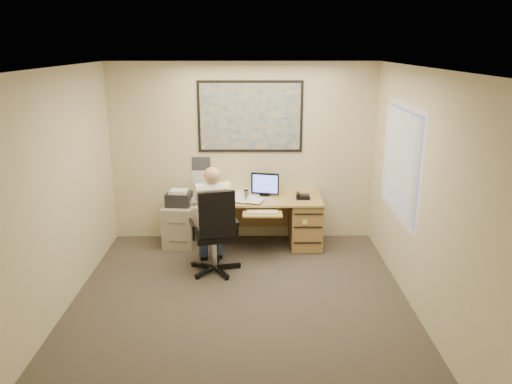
{
  "coord_description": "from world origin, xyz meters",
  "views": [
    {
      "loc": [
        0.15,
        -5.16,
        2.94
      ],
      "look_at": [
        0.2,
        1.3,
        1.01
      ],
      "focal_mm": 35.0,
      "sensor_mm": 36.0,
      "label": 1
    }
  ],
  "objects_px": {
    "office_chair": "(213,248)",
    "desk": "(289,217)",
    "person": "(214,220)",
    "filing_cabinet": "(180,221)"
  },
  "relations": [
    {
      "from": "filing_cabinet",
      "to": "office_chair",
      "type": "relative_size",
      "value": 0.74
    },
    {
      "from": "desk",
      "to": "office_chair",
      "type": "xyz_separation_m",
      "value": [
        -1.07,
        -0.95,
        -0.1
      ]
    },
    {
      "from": "office_chair",
      "to": "person",
      "type": "bearing_deg",
      "value": 66.88
    },
    {
      "from": "filing_cabinet",
      "to": "person",
      "type": "relative_size",
      "value": 0.61
    },
    {
      "from": "filing_cabinet",
      "to": "person",
      "type": "distance_m",
      "value": 1.12
    },
    {
      "from": "desk",
      "to": "person",
      "type": "distance_m",
      "value": 1.39
    },
    {
      "from": "person",
      "to": "desk",
      "type": "bearing_deg",
      "value": 27.27
    },
    {
      "from": "filing_cabinet",
      "to": "office_chair",
      "type": "bearing_deg",
      "value": -53.75
    },
    {
      "from": "office_chair",
      "to": "person",
      "type": "xyz_separation_m",
      "value": [
        0.01,
        0.08,
        0.37
      ]
    },
    {
      "from": "office_chair",
      "to": "desk",
      "type": "bearing_deg",
      "value": 27.68
    }
  ]
}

